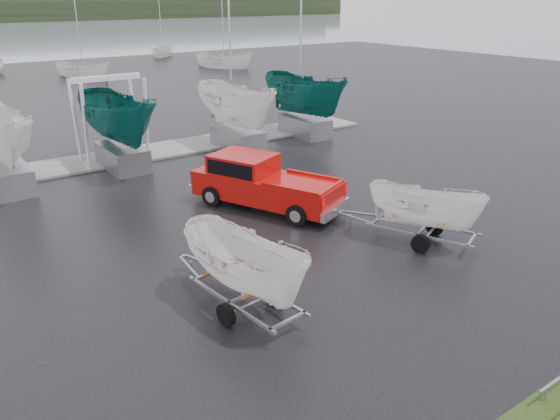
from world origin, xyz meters
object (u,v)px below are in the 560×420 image
object	(u,v)px
pickup_truck	(259,181)
boat_hoist	(109,106)
trailer_parked	(244,215)
trailer_hitched	(429,173)

from	to	relation	value
pickup_truck	boat_hoist	bearing A→B (deg)	80.15
pickup_truck	trailer_parked	distance (m)	7.80
trailer_parked	boat_hoist	xyz separation A→B (m)	(2.19, 15.82, -0.04)
pickup_truck	boat_hoist	world-z (taller)	boat_hoist
trailer_hitched	trailer_parked	size ratio (longest dim) A/B	0.88
trailer_hitched	trailer_parked	bearing A→B (deg)	158.35
pickup_truck	trailer_hitched	world-z (taller)	trailer_hitched
trailer_parked	boat_hoist	bearing A→B (deg)	76.05
trailer_parked	boat_hoist	world-z (taller)	trailer_parked
pickup_truck	boat_hoist	distance (m)	10.07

